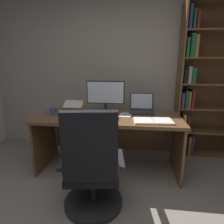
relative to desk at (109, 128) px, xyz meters
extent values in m
cube|color=#A89E8E|center=(0.06, 0.82, 0.82)|extent=(5.01, 0.12, 2.76)
cube|color=brown|center=(0.00, -0.08, 0.18)|extent=(1.88, 0.76, 0.04)
cube|color=brown|center=(-0.90, -0.08, -0.20)|extent=(0.03, 0.70, 0.72)
cube|color=brown|center=(0.90, -0.08, -0.20)|extent=(0.03, 0.70, 0.72)
cube|color=brown|center=(0.00, 0.27, -0.16)|extent=(1.76, 0.03, 0.50)
cube|color=brown|center=(1.01, 0.57, 0.57)|extent=(0.02, 0.33, 2.26)
cube|color=brown|center=(1.45, 0.73, 0.57)|extent=(0.91, 0.01, 2.26)
cube|color=brown|center=(1.45, 0.57, -0.55)|extent=(0.86, 0.31, 0.02)
cube|color=olive|center=(1.06, 0.52, -0.42)|extent=(0.04, 0.20, 0.23)
cube|color=black|center=(1.11, 0.54, -0.42)|extent=(0.06, 0.25, 0.23)
cube|color=black|center=(1.17, 0.54, -0.41)|extent=(0.03, 0.25, 0.25)
cube|color=olive|center=(1.22, 0.54, -0.39)|extent=(0.05, 0.25, 0.29)
cube|color=#512D66|center=(1.27, 0.55, -0.39)|extent=(0.03, 0.26, 0.29)
cube|color=brown|center=(1.45, 0.57, -0.17)|extent=(0.86, 0.31, 0.02)
cube|color=black|center=(1.06, 0.54, -0.06)|extent=(0.03, 0.25, 0.21)
cube|color=gold|center=(1.11, 0.54, -0.03)|extent=(0.05, 0.26, 0.27)
cube|color=maroon|center=(1.17, 0.51, -0.04)|extent=(0.03, 0.18, 0.24)
cube|color=brown|center=(1.45, 0.57, 0.20)|extent=(0.86, 0.31, 0.02)
cube|color=#512D66|center=(1.06, 0.54, 0.33)|extent=(0.04, 0.24, 0.23)
cube|color=#195633|center=(1.11, 0.54, 0.34)|extent=(0.04, 0.25, 0.26)
cube|color=olive|center=(1.15, 0.53, 0.34)|extent=(0.03, 0.23, 0.25)
cube|color=maroon|center=(1.20, 0.55, 0.35)|extent=(0.04, 0.26, 0.27)
cube|color=brown|center=(1.45, 0.57, 0.57)|extent=(0.86, 0.31, 0.02)
cube|color=black|center=(1.07, 0.51, 0.69)|extent=(0.05, 0.18, 0.20)
cube|color=gray|center=(1.12, 0.52, 0.71)|extent=(0.04, 0.20, 0.24)
cube|color=#195633|center=(1.18, 0.51, 0.70)|extent=(0.05, 0.18, 0.22)
cube|color=brown|center=(1.45, 0.57, 0.95)|extent=(0.86, 0.31, 0.02)
cube|color=#195633|center=(1.06, 0.53, 1.09)|extent=(0.04, 0.22, 0.26)
cube|color=#195633|center=(1.12, 0.54, 1.11)|extent=(0.05, 0.25, 0.32)
cube|color=olive|center=(1.17, 0.53, 1.11)|extent=(0.04, 0.23, 0.30)
cube|color=brown|center=(1.45, 0.57, 1.32)|extent=(0.86, 0.31, 0.02)
cube|color=navy|center=(1.06, 0.53, 1.49)|extent=(0.04, 0.23, 0.31)
cube|color=#195633|center=(1.11, 0.53, 1.46)|extent=(0.03, 0.22, 0.25)
cube|color=maroon|center=(1.16, 0.52, 1.45)|extent=(0.04, 0.20, 0.23)
cube|color=brown|center=(1.45, 0.57, 1.69)|extent=(0.86, 0.31, 0.02)
cylinder|color=#232326|center=(-0.06, -0.80, -0.53)|extent=(0.60, 0.60, 0.05)
cylinder|color=#232326|center=(-0.06, -0.80, -0.36)|extent=(0.06, 0.06, 0.30)
cube|color=black|center=(-0.06, -0.80, -0.17)|extent=(0.56, 0.55, 0.07)
cube|color=black|center=(-0.03, -1.00, 0.18)|extent=(0.48, 0.17, 0.63)
cube|color=#232326|center=(-0.33, -0.84, -0.05)|extent=(0.11, 0.39, 0.04)
cube|color=#232326|center=(0.22, -0.76, -0.05)|extent=(0.11, 0.39, 0.04)
cube|color=#232326|center=(-0.07, 0.17, 0.21)|extent=(0.22, 0.16, 0.02)
cylinder|color=#232326|center=(-0.07, 0.17, 0.27)|extent=(0.04, 0.04, 0.09)
cube|color=#232326|center=(-0.07, 0.18, 0.47)|extent=(0.54, 0.02, 0.32)
cube|color=silver|center=(-0.07, 0.16, 0.47)|extent=(0.51, 0.00, 0.29)
cube|color=#232326|center=(0.44, 0.13, 0.21)|extent=(0.33, 0.25, 0.02)
cube|color=#2D2D30|center=(0.44, 0.11, 0.22)|extent=(0.28, 0.14, 0.00)
cube|color=#232326|center=(0.44, 0.28, 0.34)|extent=(0.33, 0.05, 0.23)
cube|color=silver|center=(0.44, 0.27, 0.34)|extent=(0.30, 0.04, 0.21)
cube|color=#232326|center=(-0.07, -0.23, 0.21)|extent=(0.42, 0.15, 0.02)
ellipsoid|color=#232326|center=(-0.37, -0.23, 0.22)|extent=(0.06, 0.10, 0.04)
cube|color=#232326|center=(-0.58, 0.15, 0.21)|extent=(0.14, 0.12, 0.01)
cube|color=#232326|center=(-0.58, 0.10, 0.22)|extent=(0.27, 0.01, 0.01)
cube|color=orange|center=(-0.58, 0.24, 0.27)|extent=(0.30, 0.19, 0.10)
cube|color=silver|center=(-0.58, 0.24, 0.28)|extent=(0.27, 0.17, 0.08)
cube|color=orange|center=(0.45, -0.29, 0.20)|extent=(0.25, 0.28, 0.01)
cube|color=orange|center=(0.67, -0.28, 0.20)|extent=(0.25, 0.28, 0.01)
cube|color=silver|center=(0.45, -0.29, 0.22)|extent=(0.23, 0.27, 0.02)
cube|color=silver|center=(0.67, -0.28, 0.22)|extent=(0.23, 0.27, 0.02)
cylinder|color=#B7B7BC|center=(0.56, -0.28, 0.21)|extent=(0.04, 0.24, 0.02)
cube|color=silver|center=(0.23, -0.04, 0.21)|extent=(0.18, 0.23, 0.01)
cylinder|color=navy|center=(0.25, -0.04, 0.21)|extent=(0.14, 0.05, 0.01)
cylinder|color=#334C7A|center=(-0.74, -0.10, 0.25)|extent=(0.10, 0.10, 0.09)
camera|label=1|loc=(0.34, -2.44, 0.86)|focal=30.28mm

